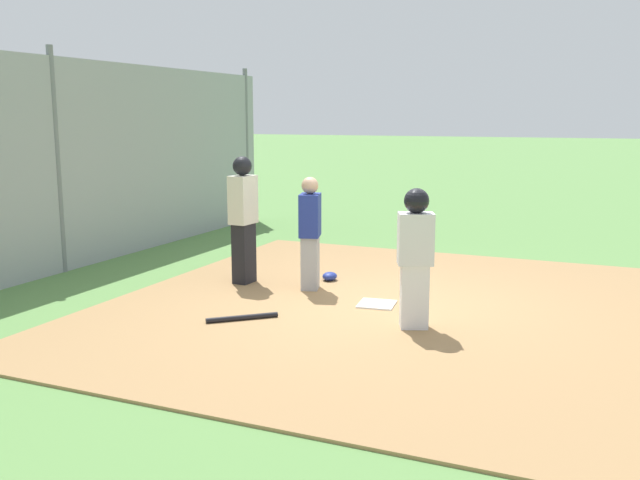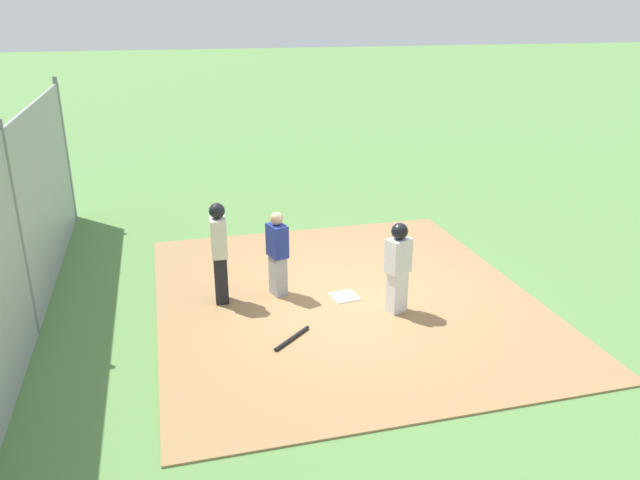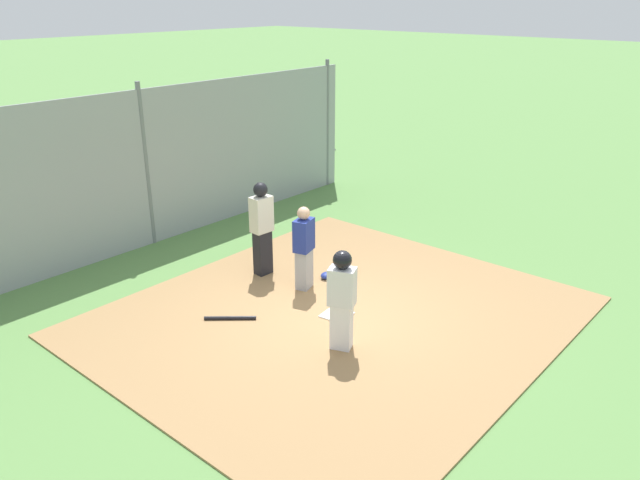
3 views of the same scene
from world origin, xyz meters
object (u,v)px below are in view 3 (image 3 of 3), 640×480
at_px(umpire, 262,227).
at_px(catcher_mask, 327,275).
at_px(parked_car_green, 154,155).
at_px(home_plate, 337,315).
at_px(parked_car_white, 232,135).
at_px(runner, 342,295).
at_px(catcher, 304,247).
at_px(baseball_bat, 230,318).

xyz_separation_m(umpire, catcher_mask, (-0.59, 1.05, -0.87)).
height_order(catcher_mask, parked_car_green, parked_car_green).
height_order(home_plate, parked_car_white, parked_car_white).
xyz_separation_m(runner, catcher_mask, (-1.69, -1.71, -0.81)).
height_order(umpire, parked_car_green, umpire).
xyz_separation_m(home_plate, catcher, (-0.42, -1.10, 0.77)).
bearing_deg(parked_car_white, runner, -123.28).
distance_m(runner, baseball_bat, 2.13).
bearing_deg(runner, catcher_mask, 22.81).
distance_m(home_plate, catcher_mask, 1.42).
height_order(baseball_bat, catcher_mask, catcher_mask).
bearing_deg(parked_car_green, umpire, 76.31).
xyz_separation_m(runner, baseball_bat, (0.51, -1.88, -0.84)).
bearing_deg(baseball_bat, umpire, -102.99).
height_order(baseball_bat, parked_car_white, parked_car_white).
distance_m(catcher, parked_car_green, 8.74).
xyz_separation_m(home_plate, catcher_mask, (-0.97, -1.04, 0.05)).
distance_m(catcher_mask, parked_car_green, 8.65).
bearing_deg(home_plate, catcher, -111.07).
bearing_deg(parked_car_green, baseball_bat, 68.93).
bearing_deg(catcher_mask, umpire, -60.69).
xyz_separation_m(home_plate, parked_car_green, (-3.17, -9.39, 0.57)).
xyz_separation_m(baseball_bat, parked_car_green, (-4.41, -8.18, 0.55)).
height_order(home_plate, umpire, umpire).
height_order(catcher, catcher_mask, catcher).
bearing_deg(runner, catcher, 34.61).
distance_m(baseball_bat, parked_car_green, 9.31).
height_order(catcher_mask, parked_car_white, parked_car_white).
bearing_deg(parked_car_green, runner, 76.10).
xyz_separation_m(catcher_mask, parked_car_green, (-2.20, -8.35, 0.52)).
bearing_deg(catcher, home_plate, -37.58).
xyz_separation_m(home_plate, parked_car_white, (-6.42, -9.69, 0.57)).
height_order(home_plate, parked_car_green, parked_car_green).
height_order(home_plate, catcher_mask, catcher_mask).
xyz_separation_m(home_plate, umpire, (-0.38, -2.09, 0.92)).
relative_size(home_plate, parked_car_white, 0.10).
relative_size(catcher, baseball_bat, 1.82).
height_order(umpire, catcher_mask, umpire).
relative_size(home_plate, parked_car_green, 0.10).
relative_size(home_plate, catcher, 0.29).
relative_size(catcher_mask, parked_car_green, 0.05).
relative_size(catcher, runner, 0.98).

